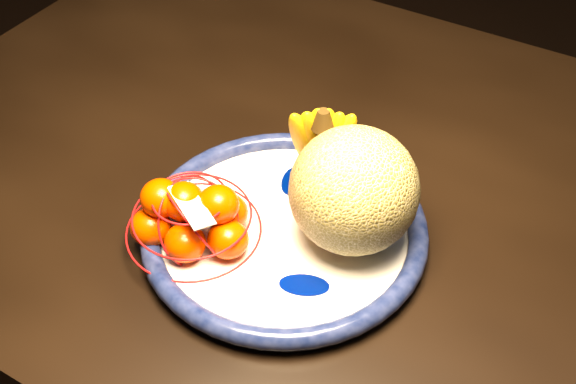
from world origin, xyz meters
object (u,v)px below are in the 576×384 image
at_px(mandarin_bag, 193,217).
at_px(dining_table, 393,240).
at_px(cantaloupe, 354,190).
at_px(fruit_bowl, 284,230).
at_px(banana_bunch, 321,140).

bearing_deg(mandarin_bag, dining_table, 42.98).
distance_m(cantaloupe, mandarin_bag, 0.19).
xyz_separation_m(fruit_bowl, cantaloupe, (0.08, 0.03, 0.08)).
height_order(banana_bunch, mandarin_bag, banana_bunch).
bearing_deg(banana_bunch, dining_table, -2.07).
bearing_deg(mandarin_bag, cantaloupe, 26.50).
relative_size(dining_table, banana_bunch, 9.68).
relative_size(dining_table, cantaloupe, 10.31).
relative_size(fruit_bowl, cantaloupe, 2.32).
distance_m(fruit_bowl, banana_bunch, 0.12).
xyz_separation_m(banana_bunch, mandarin_bag, (-0.10, -0.14, -0.05)).
distance_m(cantaloupe, banana_bunch, 0.09).
bearing_deg(banana_bunch, fruit_bowl, -120.25).
bearing_deg(dining_table, cantaloupe, -101.54).
bearing_deg(fruit_bowl, cantaloupe, 19.44).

